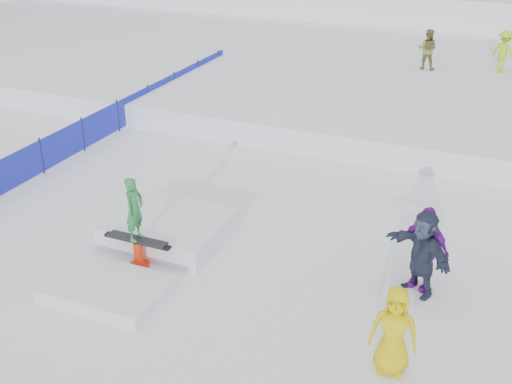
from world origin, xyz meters
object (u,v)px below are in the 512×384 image
at_px(walker_ygreen, 504,51).
at_px(spectator_yellow, 394,331).
at_px(walker_olive, 427,49).
at_px(spectator_purple, 424,248).
at_px(safety_fence, 118,116).
at_px(jib_rail_feature, 153,242).
at_px(spectator_dark, 422,253).

xyz_separation_m(walker_ygreen, spectator_yellow, (-0.36, -17.89, -0.79)).
xyz_separation_m(walker_olive, spectator_purple, (2.47, -14.38, -0.67)).
height_order(safety_fence, walker_olive, walker_olive).
distance_m(spectator_yellow, jib_rail_feature, 6.04).
bearing_deg(jib_rail_feature, walker_ygreen, 69.26).
xyz_separation_m(safety_fence, spectator_dark, (11.00, -5.50, 0.37)).
distance_m(spectator_yellow, spectator_dark, 2.56).
distance_m(spectator_purple, spectator_dark, 0.21).
height_order(walker_ygreen, spectator_yellow, walker_ygreen).
bearing_deg(safety_fence, walker_olive, 46.81).
xyz_separation_m(walker_ygreen, spectator_purple, (-0.36, -15.12, -0.69)).
relative_size(walker_olive, walker_ygreen, 0.98).
bearing_deg(spectator_yellow, safety_fence, 138.04).
bearing_deg(spectator_dark, safety_fence, -170.32).
height_order(walker_olive, walker_ygreen, walker_ygreen).
relative_size(walker_ygreen, spectator_yellow, 0.98).
xyz_separation_m(safety_fence, walker_olive, (8.53, 9.08, 1.05)).
xyz_separation_m(safety_fence, walker_ygreen, (11.36, 9.82, 1.06)).
relative_size(walker_ygreen, spectator_dark, 0.89).
distance_m(safety_fence, walker_ygreen, 15.05).
distance_m(safety_fence, jib_rail_feature, 8.23).
xyz_separation_m(spectator_dark, jib_rail_feature, (-5.77, -0.86, -0.62)).
relative_size(spectator_yellow, jib_rail_feature, 0.38).
relative_size(walker_olive, spectator_yellow, 0.96).
bearing_deg(spectator_dark, spectator_yellow, -53.74).
xyz_separation_m(safety_fence, spectator_purple, (11.00, -5.29, 0.37)).
xyz_separation_m(safety_fence, spectator_yellow, (11.00, -8.06, 0.28)).
distance_m(safety_fence, spectator_yellow, 13.64).
distance_m(walker_olive, spectator_yellow, 17.34).
relative_size(spectator_purple, spectator_yellow, 1.11).
bearing_deg(walker_olive, spectator_dark, 102.47).
xyz_separation_m(walker_olive, jib_rail_feature, (-3.30, -15.44, -1.29)).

